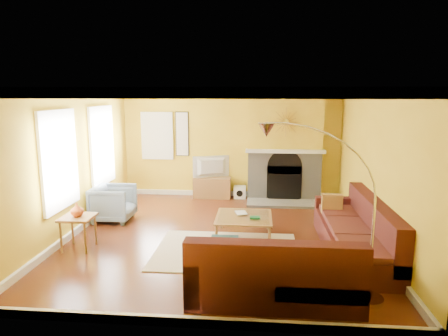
# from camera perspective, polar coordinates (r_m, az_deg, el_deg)

# --- Properties ---
(floor) EXTENTS (5.50, 6.00, 0.02)m
(floor) POSITION_cam_1_polar(r_m,az_deg,el_deg) (7.60, -0.66, -9.72)
(floor) COLOR #602B14
(floor) RESTS_ON ground
(ceiling) EXTENTS (5.50, 6.00, 0.02)m
(ceiling) POSITION_cam_1_polar(r_m,az_deg,el_deg) (7.12, -0.71, 11.26)
(ceiling) COLOR white
(ceiling) RESTS_ON ground
(wall_back) EXTENTS (5.50, 0.02, 2.70)m
(wall_back) POSITION_cam_1_polar(r_m,az_deg,el_deg) (10.20, 1.00, 3.44)
(wall_back) COLOR gold
(wall_back) RESTS_ON ground
(wall_front) EXTENTS (5.50, 0.02, 2.70)m
(wall_front) POSITION_cam_1_polar(r_m,az_deg,el_deg) (4.33, -4.67, -6.69)
(wall_front) COLOR gold
(wall_front) RESTS_ON ground
(wall_left) EXTENTS (0.02, 6.00, 2.70)m
(wall_left) POSITION_cam_1_polar(r_m,az_deg,el_deg) (7.99, -20.78, 0.71)
(wall_left) COLOR gold
(wall_left) RESTS_ON ground
(wall_right) EXTENTS (0.02, 6.00, 2.70)m
(wall_right) POSITION_cam_1_polar(r_m,az_deg,el_deg) (7.49, 20.83, 0.07)
(wall_right) COLOR gold
(wall_right) RESTS_ON ground
(baseboard) EXTENTS (5.50, 6.00, 0.12)m
(baseboard) POSITION_cam_1_polar(r_m,az_deg,el_deg) (7.57, -0.66, -9.22)
(baseboard) COLOR white
(baseboard) RESTS_ON floor
(crown_molding) EXTENTS (5.50, 6.00, 0.12)m
(crown_molding) POSITION_cam_1_polar(r_m,az_deg,el_deg) (7.12, -0.71, 10.69)
(crown_molding) COLOR white
(crown_molding) RESTS_ON ceiling
(window_left_near) EXTENTS (0.06, 1.22, 1.72)m
(window_left_near) POSITION_cam_1_polar(r_m,az_deg,el_deg) (9.13, -17.11, 3.05)
(window_left_near) COLOR white
(window_left_near) RESTS_ON wall_left
(window_left_far) EXTENTS (0.06, 1.22, 1.72)m
(window_left_far) POSITION_cam_1_polar(r_m,az_deg,el_deg) (7.42, -22.57, 1.04)
(window_left_far) COLOR white
(window_left_far) RESTS_ON wall_left
(window_back) EXTENTS (0.82, 0.06, 1.22)m
(window_back) POSITION_cam_1_polar(r_m,az_deg,el_deg) (10.43, -9.52, 4.56)
(window_back) COLOR white
(window_back) RESTS_ON wall_back
(wall_art) EXTENTS (0.34, 0.04, 1.14)m
(wall_art) POSITION_cam_1_polar(r_m,az_deg,el_deg) (10.30, -5.99, 4.85)
(wall_art) COLOR white
(wall_art) RESTS_ON wall_back
(fireplace) EXTENTS (1.80, 0.40, 2.70)m
(fireplace) POSITION_cam_1_polar(r_m,az_deg,el_deg) (9.99, 8.67, 3.16)
(fireplace) COLOR gray
(fireplace) RESTS_ON floor
(mantel) EXTENTS (1.92, 0.22, 0.08)m
(mantel) POSITION_cam_1_polar(r_m,az_deg,el_deg) (9.76, 8.74, 2.40)
(mantel) COLOR white
(mantel) RESTS_ON fireplace
(hearth) EXTENTS (1.80, 0.70, 0.06)m
(hearth) POSITION_cam_1_polar(r_m,az_deg,el_deg) (9.71, 8.65, -5.01)
(hearth) COLOR gray
(hearth) RESTS_ON floor
(sunburst) EXTENTS (0.70, 0.04, 0.70)m
(sunburst) POSITION_cam_1_polar(r_m,az_deg,el_deg) (9.70, 8.86, 6.50)
(sunburst) COLOR olive
(sunburst) RESTS_ON fireplace
(rug) EXTENTS (2.40, 1.80, 0.02)m
(rug) POSITION_cam_1_polar(r_m,az_deg,el_deg) (6.90, 0.35, -11.75)
(rug) COLOR beige
(rug) RESTS_ON floor
(sectional_sofa) EXTENTS (2.92, 3.51, 0.90)m
(sectional_sofa) POSITION_cam_1_polar(r_m,az_deg,el_deg) (6.54, 9.93, -9.03)
(sectional_sofa) COLOR #471916
(sectional_sofa) RESTS_ON floor
(coffee_table) EXTENTS (1.03, 1.03, 0.41)m
(coffee_table) POSITION_cam_1_polar(r_m,az_deg,el_deg) (7.49, 2.84, -8.31)
(coffee_table) COLOR white
(coffee_table) RESTS_ON floor
(media_console) EXTENTS (0.94, 0.42, 0.52)m
(media_console) POSITION_cam_1_polar(r_m,az_deg,el_deg) (10.21, -1.69, -2.79)
(media_console) COLOR olive
(media_console) RESTS_ON floor
(tv) EXTENTS (0.93, 0.44, 0.55)m
(tv) POSITION_cam_1_polar(r_m,az_deg,el_deg) (10.10, -1.71, 0.14)
(tv) COLOR black
(tv) RESTS_ON media_console
(subwoofer) EXTENTS (0.30, 0.30, 0.30)m
(subwoofer) POSITION_cam_1_polar(r_m,az_deg,el_deg) (10.18, 2.29, -3.45)
(subwoofer) COLOR white
(subwoofer) RESTS_ON floor
(armchair) EXTENTS (0.82, 0.80, 0.74)m
(armchair) POSITION_cam_1_polar(r_m,az_deg,el_deg) (8.66, -15.52, -4.87)
(armchair) COLOR slate
(armchair) RESTS_ON floor
(side_table) EXTENTS (0.53, 0.53, 0.58)m
(side_table) POSITION_cam_1_polar(r_m,az_deg,el_deg) (7.34, -20.06, -8.65)
(side_table) COLOR olive
(side_table) RESTS_ON floor
(vase) EXTENTS (0.22, 0.22, 0.23)m
(vase) POSITION_cam_1_polar(r_m,az_deg,el_deg) (7.22, -20.26, -5.63)
(vase) COLOR #D8591E
(vase) RESTS_ON side_table
(book) EXTENTS (0.26, 0.31, 0.03)m
(book) POSITION_cam_1_polar(r_m,az_deg,el_deg) (7.53, 1.71, -6.47)
(book) COLOR white
(book) RESTS_ON coffee_table
(arc_lamp) EXTENTS (1.43, 0.36, 2.27)m
(arc_lamp) POSITION_cam_1_polar(r_m,az_deg,el_deg) (5.16, 13.98, -6.59)
(arc_lamp) COLOR silver
(arc_lamp) RESTS_ON floor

